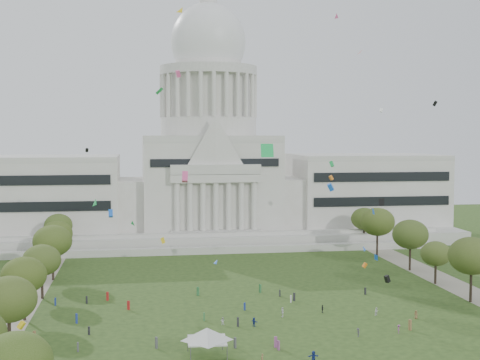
{
  "coord_description": "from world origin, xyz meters",
  "views": [
    {
      "loc": [
        -24.02,
        -110.1,
        34.63
      ],
      "look_at": [
        0.0,
        45.0,
        24.0
      ],
      "focal_mm": 50.0,
      "sensor_mm": 36.0,
      "label": 1
    }
  ],
  "objects": [
    {
      "name": "row_tree_r_6",
      "position": [
        45.96,
        88.13,
        8.51
      ],
      "size": [
        8.42,
        8.42,
        11.97
      ],
      "color": "black",
      "rests_on": "ground"
    },
    {
      "name": "path_left",
      "position": [
        -48.0,
        30.0,
        0.02
      ],
      "size": [
        8.0,
        160.0,
        0.04
      ],
      "primitive_type": "cube",
      "color": "gray",
      "rests_on": "ground"
    },
    {
      "name": "row_tree_l_2",
      "position": [
        -45.04,
        17.3,
        8.51
      ],
      "size": [
        8.42,
        8.42,
        11.97
      ],
      "color": "black",
      "rests_on": "ground"
    },
    {
      "name": "path_right",
      "position": [
        48.0,
        30.0,
        0.02
      ],
      "size": [
        8.0,
        160.0,
        0.04
      ],
      "primitive_type": "cube",
      "color": "gray",
      "rests_on": "ground"
    },
    {
      "name": "person_8",
      "position": [
        -8.85,
        8.61,
        0.73
      ],
      "size": [
        0.82,
        0.67,
        1.46
      ],
      "primitive_type": "imported",
      "rotation": [
        0.0,
        0.0,
        2.76
      ],
      "color": "silver",
      "rests_on": "ground"
    },
    {
      "name": "capitol",
      "position": [
        0.0,
        113.59,
        22.3
      ],
      "size": [
        160.0,
        64.5,
        91.3
      ],
      "color": "#B7B5AC",
      "rests_on": "ground"
    },
    {
      "name": "person_4",
      "position": [
        3.09,
        12.12,
        0.97
      ],
      "size": [
        0.85,
        1.24,
        1.94
      ],
      "primitive_type": "imported",
      "rotation": [
        0.0,
        0.0,
        4.49
      ],
      "color": "silver",
      "rests_on": "ground"
    },
    {
      "name": "event_tent",
      "position": [
        -13.46,
        -8.23,
        3.63
      ],
      "size": [
        8.86,
        8.86,
        4.69
      ],
      "color": "#4C4C4C",
      "rests_on": "ground"
    },
    {
      "name": "person_5",
      "position": [
        -3.34,
        6.86,
        0.82
      ],
      "size": [
        1.35,
        1.6,
        1.64
      ],
      "primitive_type": "imported",
      "rotation": [
        0.0,
        0.0,
        2.16
      ],
      "color": "navy",
      "rests_on": "ground"
    },
    {
      "name": "row_tree_l_6",
      "position": [
        -46.87,
        89.14,
        8.27
      ],
      "size": [
        8.19,
        8.19,
        11.64
      ],
      "color": "black",
      "rests_on": "ground"
    },
    {
      "name": "person_9",
      "position": [
        20.96,
        -1.14,
        0.76
      ],
      "size": [
        0.83,
        1.09,
        1.51
      ],
      "primitive_type": "imported",
      "rotation": [
        0.0,
        0.0,
        1.18
      ],
      "color": "#994C8C",
      "rests_on": "ground"
    },
    {
      "name": "ground",
      "position": [
        0.0,
        0.0,
        0.0
      ],
      "size": [
        400.0,
        400.0,
        0.0
      ],
      "primitive_type": "plane",
      "color": "#294318",
      "rests_on": "ground"
    },
    {
      "name": "row_tree_r_3",
      "position": [
        44.4,
        34.48,
        7.08
      ],
      "size": [
        7.01,
        7.01,
        9.98
      ],
      "color": "black",
      "rests_on": "ground"
    },
    {
      "name": "row_tree_l_5",
      "position": [
        -45.22,
        71.01,
        8.42
      ],
      "size": [
        8.33,
        8.33,
        11.85
      ],
      "color": "black",
      "rests_on": "ground"
    },
    {
      "name": "row_tree_l_4",
      "position": [
        -44.08,
        52.42,
        9.39
      ],
      "size": [
        9.29,
        9.29,
        13.21
      ],
      "color": "black",
      "rests_on": "ground"
    },
    {
      "name": "row_tree_l_3",
      "position": [
        -44.09,
        33.92,
        8.21
      ],
      "size": [
        8.12,
        8.12,
        11.55
      ],
      "color": "black",
      "rests_on": "ground"
    },
    {
      "name": "person_0",
      "position": [
        27.77,
        7.21,
        0.79
      ],
      "size": [
        0.9,
        0.9,
        1.58
      ],
      "primitive_type": "imported",
      "rotation": [
        0.0,
        0.0,
        5.51
      ],
      "color": "olive",
      "rests_on": "ground"
    },
    {
      "name": "person_11",
      "position": [
        2.22,
        -13.65,
        0.94
      ],
      "size": [
        1.75,
        0.71,
        1.88
      ],
      "primitive_type": "imported",
      "rotation": [
        0.0,
        0.0,
        3.13
      ],
      "color": "navy",
      "rests_on": "ground"
    },
    {
      "name": "kite_swarm",
      "position": [
        2.97,
        9.57,
        28.05
      ],
      "size": [
        96.6,
        107.58,
        62.26
      ],
      "color": "white",
      "rests_on": "ground"
    },
    {
      "name": "person_3",
      "position": [
        13.25,
        -1.96,
        0.76
      ],
      "size": [
        0.62,
        1.03,
        1.52
      ],
      "primitive_type": "imported",
      "rotation": [
        0.0,
        0.0,
        4.83
      ],
      "color": "#4C4C51",
      "rests_on": "ground"
    },
    {
      "name": "row_tree_r_5",
      "position": [
        43.49,
        70.19,
        9.93
      ],
      "size": [
        9.82,
        9.82,
        13.96
      ],
      "color": "black",
      "rests_on": "ground"
    },
    {
      "name": "person_10",
      "position": [
        11.45,
        13.9,
        0.78
      ],
      "size": [
        0.55,
        0.94,
        1.56
      ],
      "primitive_type": "imported",
      "rotation": [
        0.0,
        0.0,
        1.62
      ],
      "color": "#26262B",
      "rests_on": "ground"
    },
    {
      "name": "distant_crowd",
      "position": [
        -12.55,
        13.82,
        0.86
      ],
      "size": [
        66.55,
        39.72,
        1.91
      ],
      "color": "olive",
      "rests_on": "ground"
    },
    {
      "name": "person_2",
      "position": [
        21.23,
        10.46,
        0.81
      ],
      "size": [
        0.92,
        0.81,
        1.61
      ],
      "primitive_type": "imported",
      "rotation": [
        0.0,
        0.0,
        0.52
      ],
      "color": "silver",
      "rests_on": "ground"
    },
    {
      "name": "row_tree_r_2",
      "position": [
        44.17,
        17.44,
        9.66
      ],
      "size": [
        9.55,
        9.55,
        13.58
      ],
      "color": "black",
      "rests_on": "ground"
    },
    {
      "name": "row_tree_l_1",
      "position": [
        -44.07,
        -2.96,
        8.95
      ],
      "size": [
        8.86,
        8.86,
        12.59
      ],
      "color": "black",
      "rests_on": "ground"
    },
    {
      "name": "row_tree_r_4",
      "position": [
        44.76,
        50.04,
        9.29
      ],
      "size": [
        9.19,
        9.19,
        13.06
      ],
      "color": "black",
      "rests_on": "ground"
    },
    {
      "name": "person_7",
      "position": [
        -5.53,
        -12.69,
        0.75
      ],
      "size": [
        0.66,
        0.68,
        1.5
      ],
      "primitive_type": "imported",
      "rotation": [
        0.0,
        0.0,
        4.01
      ],
      "color": "olive",
      "rests_on": "ground"
    }
  ]
}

